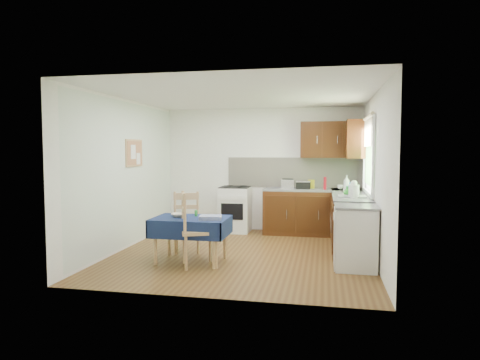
% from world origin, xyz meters
% --- Properties ---
extents(floor, '(4.20, 4.20, 0.00)m').
position_xyz_m(floor, '(0.00, 0.00, 0.00)').
color(floor, '#513115').
rests_on(floor, ground).
extents(ceiling, '(4.00, 4.20, 0.02)m').
position_xyz_m(ceiling, '(0.00, 0.00, 2.50)').
color(ceiling, white).
rests_on(ceiling, wall_back).
extents(wall_back, '(4.00, 0.02, 2.50)m').
position_xyz_m(wall_back, '(0.00, 2.10, 1.25)').
color(wall_back, white).
rests_on(wall_back, ground).
extents(wall_front, '(4.00, 0.02, 2.50)m').
position_xyz_m(wall_front, '(0.00, -2.10, 1.25)').
color(wall_front, white).
rests_on(wall_front, ground).
extents(wall_left, '(0.02, 4.20, 2.50)m').
position_xyz_m(wall_left, '(-2.00, 0.00, 1.25)').
color(wall_left, silver).
rests_on(wall_left, ground).
extents(wall_right, '(0.02, 4.20, 2.50)m').
position_xyz_m(wall_right, '(2.00, 0.00, 1.25)').
color(wall_right, white).
rests_on(wall_right, ground).
extents(base_cabinets, '(1.90, 2.30, 0.86)m').
position_xyz_m(base_cabinets, '(1.36, 1.26, 0.43)').
color(base_cabinets, black).
rests_on(base_cabinets, ground).
extents(worktop_back, '(1.90, 0.60, 0.04)m').
position_xyz_m(worktop_back, '(1.05, 1.80, 0.88)').
color(worktop_back, '#5E5F63').
rests_on(worktop_back, base_cabinets).
extents(worktop_right, '(0.60, 1.70, 0.04)m').
position_xyz_m(worktop_right, '(1.70, 0.65, 0.88)').
color(worktop_right, '#5E5F63').
rests_on(worktop_right, base_cabinets).
extents(worktop_corner, '(0.60, 0.60, 0.04)m').
position_xyz_m(worktop_corner, '(1.70, 1.80, 0.88)').
color(worktop_corner, '#5E5F63').
rests_on(worktop_corner, base_cabinets).
extents(splashback, '(2.70, 0.02, 0.60)m').
position_xyz_m(splashback, '(0.65, 2.08, 1.20)').
color(splashback, beige).
rests_on(splashback, wall_back).
extents(upper_cabinets, '(1.20, 0.85, 0.70)m').
position_xyz_m(upper_cabinets, '(1.52, 1.80, 1.85)').
color(upper_cabinets, black).
rests_on(upper_cabinets, wall_back).
extents(stove, '(0.60, 0.61, 0.92)m').
position_xyz_m(stove, '(-0.50, 1.80, 0.46)').
color(stove, silver).
rests_on(stove, ground).
extents(window, '(0.04, 1.48, 1.26)m').
position_xyz_m(window, '(1.97, 0.70, 1.65)').
color(window, '#2D5824').
rests_on(window, wall_right).
extents(fridge, '(0.58, 0.60, 0.89)m').
position_xyz_m(fridge, '(1.70, -0.55, 0.44)').
color(fridge, silver).
rests_on(fridge, ground).
extents(corkboard, '(0.04, 0.62, 0.47)m').
position_xyz_m(corkboard, '(-1.97, 0.30, 1.60)').
color(corkboard, tan).
rests_on(corkboard, wall_left).
extents(dining_table, '(1.10, 0.74, 0.66)m').
position_xyz_m(dining_table, '(-0.65, -0.64, 0.56)').
color(dining_table, '#111B44').
rests_on(dining_table, ground).
extents(chair_far, '(0.54, 0.54, 1.00)m').
position_xyz_m(chair_far, '(-0.91, -0.07, 0.53)').
color(chair_far, tan).
rests_on(chair_far, ground).
extents(chair_near, '(0.61, 0.61, 1.06)m').
position_xyz_m(chair_near, '(-0.53, -0.86, 0.56)').
color(chair_near, tan).
rests_on(chair_near, ground).
extents(toaster, '(0.25, 0.16, 0.20)m').
position_xyz_m(toaster, '(0.56, 1.78, 0.99)').
color(toaster, silver).
rests_on(toaster, worktop_back).
extents(sandwich_press, '(0.27, 0.24, 0.16)m').
position_xyz_m(sandwich_press, '(0.87, 1.76, 0.98)').
color(sandwich_press, black).
rests_on(sandwich_press, worktop_back).
extents(sauce_bottle, '(0.05, 0.05, 0.24)m').
position_xyz_m(sauce_bottle, '(1.28, 1.65, 1.02)').
color(sauce_bottle, '#B10E1B').
rests_on(sauce_bottle, worktop_back).
extents(yellow_packet, '(0.15, 0.12, 0.17)m').
position_xyz_m(yellow_packet, '(1.01, 1.87, 0.98)').
color(yellow_packet, gold).
rests_on(yellow_packet, worktop_back).
extents(dish_rack, '(0.44, 0.33, 0.21)m').
position_xyz_m(dish_rack, '(1.70, 0.43, 0.92)').
color(dish_rack, '#95969B').
rests_on(dish_rack, worktop_right).
extents(kettle, '(0.16, 0.16, 0.28)m').
position_xyz_m(kettle, '(1.72, 0.32, 1.02)').
color(kettle, silver).
rests_on(kettle, worktop_right).
extents(cup, '(0.14, 0.14, 0.09)m').
position_xyz_m(cup, '(1.57, 1.76, 0.94)').
color(cup, white).
rests_on(cup, worktop_back).
extents(soap_bottle_a, '(0.14, 0.14, 0.31)m').
position_xyz_m(soap_bottle_a, '(1.65, 1.22, 1.05)').
color(soap_bottle_a, silver).
rests_on(soap_bottle_a, worktop_right).
extents(soap_bottle_b, '(0.12, 0.12, 0.19)m').
position_xyz_m(soap_bottle_b, '(1.70, 0.99, 1.00)').
color(soap_bottle_b, '#1D62AB').
rests_on(soap_bottle_b, worktop_right).
extents(soap_bottle_c, '(0.16, 0.16, 0.16)m').
position_xyz_m(soap_bottle_c, '(1.64, 0.64, 0.98)').
color(soap_bottle_c, green).
rests_on(soap_bottle_c, worktop_right).
extents(plate_bowl, '(0.25, 0.25, 0.06)m').
position_xyz_m(plate_bowl, '(-0.85, -0.62, 0.69)').
color(plate_bowl, beige).
rests_on(plate_bowl, dining_table).
extents(book, '(0.19, 0.23, 0.02)m').
position_xyz_m(book, '(-0.42, -0.50, 0.67)').
color(book, white).
rests_on(book, dining_table).
extents(spice_jar, '(0.04, 0.04, 0.09)m').
position_xyz_m(spice_jar, '(-0.62, -0.50, 0.71)').
color(spice_jar, green).
rests_on(spice_jar, dining_table).
extents(tea_towel, '(0.35, 0.29, 0.06)m').
position_xyz_m(tea_towel, '(-0.32, -0.75, 0.69)').
color(tea_towel, navy).
rests_on(tea_towel, dining_table).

